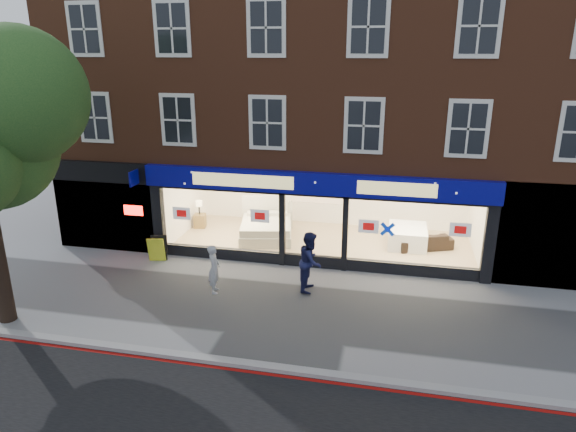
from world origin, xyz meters
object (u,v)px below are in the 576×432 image
(display_bed, at_px, (266,228))
(pedestrian_grey, at_px, (214,269))
(a_board, at_px, (158,249))
(pedestrian_blue, at_px, (311,261))
(mattress_stack, at_px, (407,236))
(sofa, at_px, (424,241))

(display_bed, xyz_separation_m, pedestrian_grey, (-0.40, -4.65, 0.28))
(a_board, bearing_deg, pedestrian_blue, -22.89)
(mattress_stack, distance_m, pedestrian_blue, 5.10)
(pedestrian_grey, bearing_deg, pedestrian_blue, -86.93)
(mattress_stack, relative_size, sofa, 0.88)
(display_bed, distance_m, mattress_stack, 5.29)
(display_bed, distance_m, sofa, 5.88)
(sofa, distance_m, pedestrian_blue, 5.30)
(pedestrian_grey, bearing_deg, sofa, -65.39)
(pedestrian_blue, bearing_deg, display_bed, 32.67)
(mattress_stack, xyz_separation_m, a_board, (-8.42, -3.11, 0.00))
(mattress_stack, xyz_separation_m, pedestrian_grey, (-5.68, -4.95, 0.31))
(sofa, bearing_deg, pedestrian_grey, 14.90)
(pedestrian_grey, bearing_deg, a_board, 43.87)
(pedestrian_grey, height_order, pedestrian_blue, pedestrian_blue)
(pedestrian_blue, bearing_deg, mattress_stack, -33.60)
(mattress_stack, height_order, a_board, a_board)
(display_bed, relative_size, pedestrian_blue, 1.47)
(mattress_stack, height_order, sofa, mattress_stack)
(a_board, distance_m, pedestrian_blue, 5.65)
(sofa, xyz_separation_m, a_board, (-9.02, -2.89, 0.06))
(a_board, bearing_deg, pedestrian_grey, -45.76)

